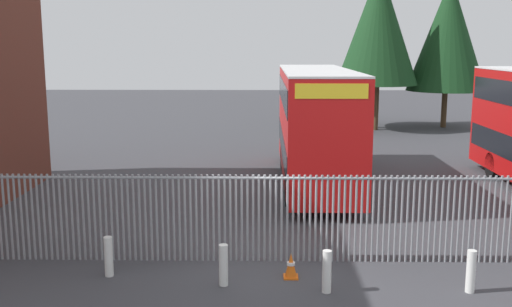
% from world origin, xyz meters
% --- Properties ---
extents(ground_plane, '(100.00, 100.00, 0.00)m').
position_xyz_m(ground_plane, '(0.00, 8.00, 0.00)').
color(ground_plane, '#3D3D42').
extents(palisade_fence, '(14.74, 0.14, 2.35)m').
position_xyz_m(palisade_fence, '(-0.43, 0.00, 1.18)').
color(palisade_fence, gray).
rests_on(palisade_fence, ground).
extents(double_decker_bus_near_gate, '(2.54, 10.81, 4.42)m').
position_xyz_m(double_decker_bus_near_gate, '(2.20, 8.52, 2.42)').
color(double_decker_bus_near_gate, red).
rests_on(double_decker_bus_near_gate, ground).
extents(bollard_near_left, '(0.20, 0.20, 0.95)m').
position_xyz_m(bollard_near_left, '(-3.34, -1.05, 0.47)').
color(bollard_near_left, silver).
rests_on(bollard_near_left, ground).
extents(bollard_center_front, '(0.20, 0.20, 0.95)m').
position_xyz_m(bollard_center_front, '(-0.63, -1.56, 0.47)').
color(bollard_center_front, silver).
rests_on(bollard_center_front, ground).
extents(bollard_near_right, '(0.20, 0.20, 0.95)m').
position_xyz_m(bollard_near_right, '(1.64, -1.91, 0.47)').
color(bollard_near_right, silver).
rests_on(bollard_near_right, ground).
extents(bollard_far_right, '(0.20, 0.20, 0.95)m').
position_xyz_m(bollard_far_right, '(4.76, -1.84, 0.47)').
color(bollard_far_right, silver).
rests_on(bollard_far_right, ground).
extents(traffic_cone_by_gate, '(0.34, 0.34, 0.59)m').
position_xyz_m(traffic_cone_by_gate, '(0.89, -1.09, 0.29)').
color(traffic_cone_by_gate, orange).
rests_on(traffic_cone_by_gate, ground).
extents(tree_tall_back, '(5.00, 5.00, 10.02)m').
position_xyz_m(tree_tall_back, '(7.28, 23.59, 6.44)').
color(tree_tall_back, '#4C3823').
rests_on(tree_tall_back, ground).
extents(tree_short_side, '(5.14, 5.14, 10.28)m').
position_xyz_m(tree_short_side, '(7.43, 24.63, 6.60)').
color(tree_short_side, '#4C3823').
rests_on(tree_short_side, ground).
extents(tree_mid_row, '(5.05, 5.05, 9.62)m').
position_xyz_m(tree_mid_row, '(12.00, 24.96, 6.00)').
color(tree_mid_row, '#4C3823').
rests_on(tree_mid_row, ground).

